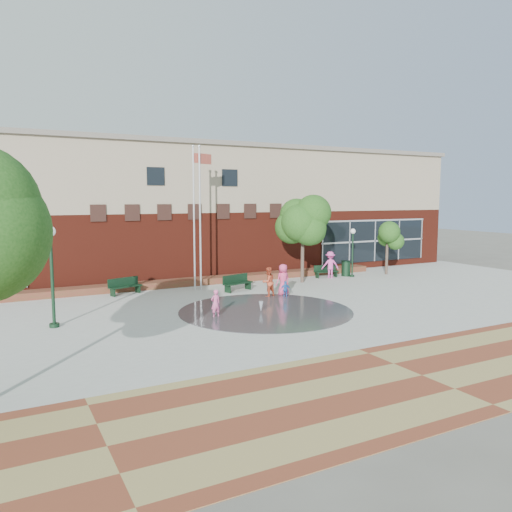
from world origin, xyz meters
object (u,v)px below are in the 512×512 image
flagpole_right (201,210)px  trash_can (346,268)px  child_splash (216,303)px  bench_left (125,289)px  flagpole_left (195,210)px

flagpole_right → trash_can: flagpole_right is taller
flagpole_right → child_splash: (-2.00, -6.80, -4.12)m
bench_left → trash_can: size_ratio=1.82×
bench_left → trash_can: trash_can is taller
trash_can → child_splash: 14.67m
trash_can → child_splash: child_splash is taller
flagpole_left → bench_left: size_ratio=4.28×
bench_left → child_splash: (2.42, -7.34, 0.33)m
flagpole_right → bench_left: 6.30m
flagpole_right → bench_left: size_ratio=4.28×
bench_left → child_splash: size_ratio=1.54×
flagpole_left → trash_can: 12.02m
bench_left → child_splash: 7.74m
child_splash → bench_left: bearing=-77.6°
trash_can → child_splash: bearing=-151.7°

